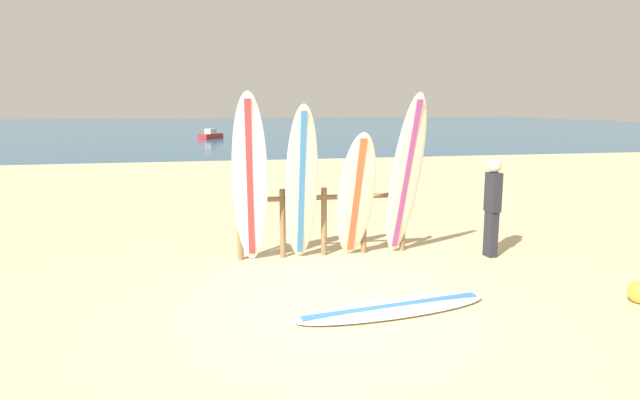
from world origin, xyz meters
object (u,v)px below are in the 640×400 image
surfboard_leaning_center (406,177)px  surfboard_rack (324,215)px  surfboard_leaning_center_left (356,196)px  surfboard_leaning_far_left (250,180)px  surfboard_lying_on_sand (393,308)px  surfboard_leaning_left (302,184)px  beachgoer_standing (493,203)px  beach_ball (640,292)px  small_boat_offshore (211,135)px

surfboard_leaning_center → surfboard_rack: bearing=161.2°
surfboard_leaning_center_left → surfboard_leaning_center: bearing=-2.7°
surfboard_rack → surfboard_leaning_center: bearing=-18.8°
surfboard_leaning_far_left → surfboard_lying_on_sand: (1.43, -2.22, -1.24)m
surfboard_leaning_left → beachgoer_standing: (2.95, -0.31, -0.34)m
surfboard_rack → surfboard_leaning_center: size_ratio=1.07×
surfboard_leaning_center_left → beach_ball: surfboard_leaning_center_left is taller
beach_ball → surfboard_leaning_left: bearing=145.0°
surfboard_leaning_center → small_boat_offshore: (-2.52, 32.12, -1.02)m
surfboard_leaning_left → beachgoer_standing: bearing=-6.1°
surfboard_lying_on_sand → beach_ball: beach_ball is taller
surfboard_leaning_left → beach_ball: surfboard_leaning_left is taller
surfboard_leaning_center_left → surfboard_leaning_center: size_ratio=0.78×
surfboard_leaning_center → beach_ball: size_ratio=9.24×
surfboard_rack → beach_ball: size_ratio=9.89×
small_boat_offshore → beach_ball: (4.58, -34.60, -0.12)m
surfboard_leaning_center_left → surfboard_lying_on_sand: 2.36m
surfboard_leaning_far_left → surfboard_leaning_center: bearing=-2.6°
surfboard_leaning_left → surfboard_leaning_center_left: 0.85m
surfboard_rack → surfboard_leaning_center: 1.40m
surfboard_rack → surfboard_leaning_far_left: bearing=-165.7°
surfboard_rack → small_boat_offshore: surfboard_rack is taller
surfboard_leaning_far_left → surfboard_leaning_left: size_ratio=1.07×
surfboard_leaning_center → beachgoer_standing: (1.35, -0.22, -0.43)m
surfboard_leaning_center_left → surfboard_leaning_far_left: bearing=177.5°
small_boat_offshore → beach_ball: small_boat_offshore is taller
surfboard_leaning_center_left → surfboard_lying_on_sand: surfboard_leaning_center_left is taller
surfboard_leaning_far_left → beachgoer_standing: bearing=-5.1°
beach_ball → surfboard_lying_on_sand: bearing=173.0°
small_boat_offshore → beachgoer_standing: bearing=-83.2°
surfboard_leaning_center → beachgoer_standing: bearing=-9.3°
surfboard_lying_on_sand → small_boat_offshore: bearing=92.7°
small_boat_offshore → surfboard_leaning_far_left: bearing=-89.7°
beachgoer_standing → surfboard_lying_on_sand: bearing=-140.4°
surfboard_leaning_far_left → surfboard_leaning_center_left: bearing=-2.5°
surfboard_leaning_far_left → surfboard_leaning_center_left: size_ratio=1.29×
surfboard_leaning_center_left → beach_ball: (2.84, -2.52, -0.85)m
beach_ball → surfboard_leaning_center_left: bearing=138.4°
surfboard_leaning_far_left → surfboard_leaning_center: surfboard_leaning_far_left is taller
surfboard_rack → beach_ball: bearing=-41.5°
surfboard_leaning_center_left → small_boat_offshore: bearing=93.1°
surfboard_leaning_left → surfboard_lying_on_sand: size_ratio=0.96×
surfboard_lying_on_sand → surfboard_rack: bearing=95.9°
beachgoer_standing → small_boat_offshore: (-3.87, 32.34, -0.59)m
surfboard_leaning_center → beachgoer_standing: surfboard_leaning_center is taller
surfboard_leaning_center_left → beachgoer_standing: bearing=-6.9°
beachgoer_standing → small_boat_offshore: 32.58m
surfboard_leaning_left → surfboard_leaning_center_left: surfboard_leaning_left is taller
surfboard_leaning_far_left → surfboard_lying_on_sand: 2.92m
surfboard_rack → surfboard_leaning_left: 0.75m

